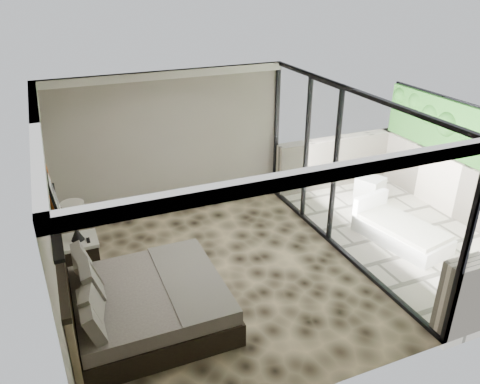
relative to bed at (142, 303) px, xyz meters
name	(u,v)px	position (x,y,z in m)	size (l,w,h in m)	color
floor	(217,278)	(1.28, 0.58, -0.34)	(5.00, 5.00, 0.00)	black
ceiling	(212,105)	(1.28, 0.58, 2.45)	(4.50, 5.00, 0.02)	silver
back_wall	(170,145)	(1.28, 3.07, 1.06)	(4.50, 0.02, 2.80)	gray
left_wall	(51,229)	(-0.96, 0.58, 1.06)	(0.02, 5.00, 2.80)	gray
glass_wall	(345,175)	(3.53, 0.58, 1.06)	(0.08, 5.00, 2.80)	white
terrace_slab	(405,234)	(5.03, 0.58, -0.40)	(3.00, 5.00, 0.12)	beige
parapet_far	(467,193)	(6.38, 0.58, 0.21)	(0.30, 5.00, 1.10)	#BBAE98
foliage_hedge	(479,138)	(6.38, 0.58, 1.31)	(0.36, 4.60, 1.10)	#28661F
picture_ledge	(54,218)	(-0.90, 0.68, 1.16)	(0.12, 2.20, 0.05)	black
bed	(142,303)	(0.00, 0.00, 0.00)	(2.08, 2.01, 1.15)	black
nightstand	(82,252)	(-0.63, 1.72, -0.06)	(0.55, 0.55, 0.55)	black
table_lamp	(74,217)	(-0.65, 1.71, 0.60)	(0.36, 0.36, 0.66)	black
abstract_canvas	(45,176)	(-0.92, 0.97, 1.64)	(0.04, 0.90, 0.90)	#B84D0F
framed_print	(53,197)	(-0.86, 0.61, 1.49)	(0.03, 0.50, 0.60)	black
ottoman	(370,188)	(5.23, 1.98, -0.10)	(0.49, 0.49, 0.49)	silver
lounger	(399,231)	(4.68, 0.39, -0.14)	(1.12, 1.77, 0.64)	white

